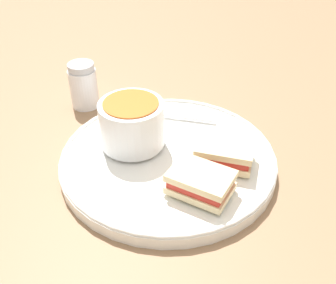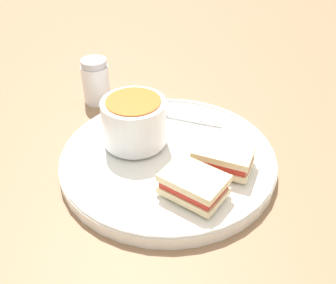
# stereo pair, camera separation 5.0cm
# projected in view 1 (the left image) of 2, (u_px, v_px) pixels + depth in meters

# --- Properties ---
(ground_plane) EXTENTS (2.40, 2.40, 0.00)m
(ground_plane) POSITION_uv_depth(u_px,v_px,m) (168.00, 164.00, 0.58)
(ground_plane) COLOR #8E6B4C
(plate) EXTENTS (0.31, 0.31, 0.02)m
(plate) POSITION_uv_depth(u_px,v_px,m) (168.00, 158.00, 0.58)
(plate) COLOR white
(plate) RESTS_ON ground_plane
(soup_bowl) EXTENTS (0.09, 0.09, 0.07)m
(soup_bowl) POSITION_uv_depth(u_px,v_px,m) (132.00, 123.00, 0.57)
(soup_bowl) COLOR white
(soup_bowl) RESTS_ON plate
(spoon) EXTENTS (0.02, 0.13, 0.01)m
(spoon) POSITION_uv_depth(u_px,v_px,m) (157.00, 113.00, 0.65)
(spoon) COLOR silver
(spoon) RESTS_ON plate
(sandwich_half_near) EXTENTS (0.07, 0.09, 0.03)m
(sandwich_half_near) POSITION_uv_depth(u_px,v_px,m) (201.00, 182.00, 0.50)
(sandwich_half_near) COLOR beige
(sandwich_half_near) RESTS_ON plate
(sandwich_half_far) EXTENTS (0.06, 0.08, 0.03)m
(sandwich_half_far) POSITION_uv_depth(u_px,v_px,m) (225.00, 151.00, 0.55)
(sandwich_half_far) COLOR beige
(sandwich_half_far) RESTS_ON plate
(salt_shaker) EXTENTS (0.05, 0.05, 0.08)m
(salt_shaker) POSITION_uv_depth(u_px,v_px,m) (84.00, 86.00, 0.70)
(salt_shaker) COLOR silver
(salt_shaker) RESTS_ON ground_plane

